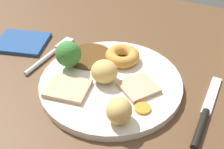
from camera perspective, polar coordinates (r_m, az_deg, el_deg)
name	(u,v)px	position (r cm, az deg, el deg)	size (l,w,h in cm)	color
dining_table	(115,94)	(57.21, 0.50, -3.76)	(120.00, 84.00, 3.60)	brown
dinner_plate	(112,82)	(56.13, 0.00, -1.35)	(26.46, 26.46, 1.40)	silver
gravy_pool	(90,56)	(61.32, -4.26, 3.52)	(9.23, 9.23, 0.30)	#563819
meat_slice_main	(68,88)	(53.58, -8.44, -2.64)	(7.34, 6.17, 0.80)	tan
meat_slice_under	(138,88)	(53.33, 5.03, -2.55)	(6.06, 5.81, 0.80)	tan
yorkshire_pudding	(122,56)	(59.52, 1.99, 3.56)	(6.85, 6.85, 2.30)	#C68938
roast_potato_left	(119,111)	(46.69, 1.35, -6.89)	(4.50, 4.15, 4.26)	#D8B260
roast_potato_right	(104,71)	(54.00, -1.47, 0.59)	(4.71, 4.95, 4.19)	#D8B260
carrot_coin_front	(143,108)	(49.97, 5.86, -6.44)	(2.71, 2.71, 0.41)	orange
broccoli_floret	(69,53)	(57.36, -8.22, 3.99)	(4.96, 4.96, 5.62)	#8CB766
fork	(51,54)	(65.09, -11.61, 3.84)	(2.29, 15.31, 0.90)	silver
knife	(205,115)	(52.59, 17.29, -7.39)	(1.74, 18.51, 1.20)	black
folded_napkin	(22,42)	(70.59, -16.84, 5.92)	(11.00, 9.00, 0.80)	navy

